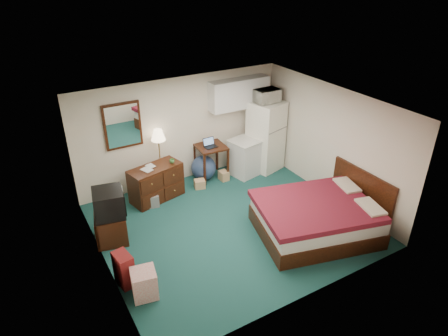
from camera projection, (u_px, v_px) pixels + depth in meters
floor at (231, 224)px, 8.08m from camera, size 5.00×4.50×0.01m
ceiling at (232, 107)px, 6.91m from camera, size 5.00×4.50×0.01m
walls at (231, 170)px, 7.50m from camera, size 5.01×4.51×2.50m
mirror at (123, 126)px, 8.41m from camera, size 0.80×0.06×1.00m
upper_cabinets at (239, 93)px, 9.40m from camera, size 1.50×0.35×0.70m
headboard at (361, 193)px, 8.11m from camera, size 0.06×1.56×1.00m
dresser at (156, 183)px, 8.79m from camera, size 1.25×0.77×0.79m
floor_lamp at (160, 160)px, 9.02m from camera, size 0.40×0.40×1.47m
desk at (211, 162)px, 9.62m from camera, size 0.71×0.71×0.85m
exercise_ball at (204, 168)px, 9.61m from camera, size 0.64×0.64×0.60m
kitchen_counter at (247, 157)px, 9.82m from camera, size 0.91×0.77×0.88m
fridge at (266, 136)px, 9.87m from camera, size 0.89×0.89×1.75m
bed at (316, 218)px, 7.68m from camera, size 2.51×2.17×0.69m
tv_stand at (111, 228)px, 7.52m from camera, size 0.69×0.73×0.56m
suitcase at (124, 269)px, 6.49m from camera, size 0.29×0.40×0.60m
retail_box at (144, 284)px, 6.29m from camera, size 0.45×0.45×0.48m
file_bin at (149, 200)px, 8.63m from camera, size 0.44×0.36×0.27m
cardboard_box_a at (200, 184)px, 9.32m from camera, size 0.29×0.26×0.20m
cardboard_box_b at (224, 176)px, 9.65m from camera, size 0.20×0.24×0.23m
laptop at (211, 143)px, 9.32m from camera, size 0.31×0.25×0.20m
crt_tv at (109, 203)px, 7.29m from camera, size 0.65×0.69×0.51m
microwave at (267, 94)px, 9.35m from camera, size 0.59×0.34×0.39m
book_a at (143, 167)px, 8.35m from camera, size 0.17×0.08×0.24m
book_b at (147, 163)px, 8.53m from camera, size 0.16×0.05×0.21m
mug at (172, 161)px, 8.75m from camera, size 0.11×0.09×0.11m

